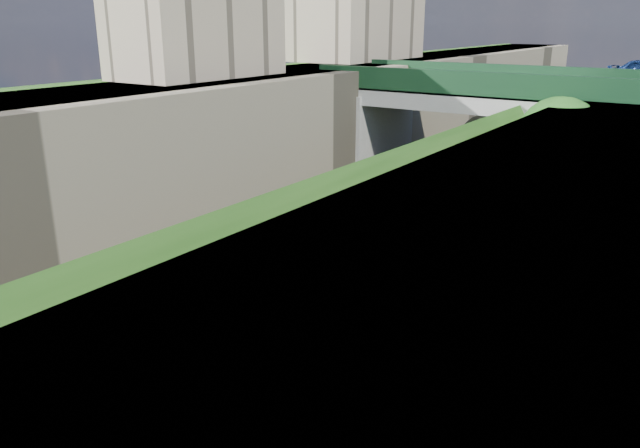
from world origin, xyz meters
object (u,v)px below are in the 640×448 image
(road_bridge, at_px, (485,130))
(tree, at_px, (562,144))
(tender, at_px, (398,226))
(locomotive, at_px, (289,279))

(road_bridge, xyz_separation_m, tree, (4.97, -4.73, 0.57))
(road_bridge, height_order, tree, road_bridge)
(tree, xyz_separation_m, tender, (-4.71, -5.36, -3.03))
(tree, bearing_deg, road_bridge, 136.41)
(road_bridge, height_order, locomotive, road_bridge)
(road_bridge, xyz_separation_m, locomotive, (0.26, -17.45, -2.18))
(tree, height_order, tender, tree)
(road_bridge, relative_size, tree, 2.42)
(tender, bearing_deg, locomotive, -90.00)
(road_bridge, bearing_deg, tree, -43.59)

